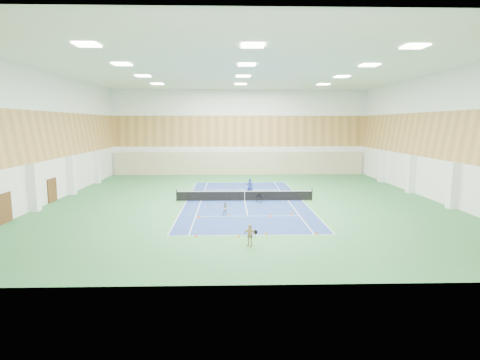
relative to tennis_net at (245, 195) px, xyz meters
name	(u,v)px	position (x,y,z in m)	size (l,w,h in m)	color
ground	(245,201)	(0.00, 0.00, -0.55)	(40.00, 40.00, 0.00)	#2F6F3D
room_shell	(245,137)	(0.00, 0.00, 5.45)	(36.00, 40.00, 12.00)	white
wood_cladding	(245,115)	(0.00, 0.00, 7.45)	(36.00, 40.00, 8.00)	#BE8746
ceiling_light_grid	(245,71)	(0.00, 0.00, 11.37)	(21.40, 25.40, 0.06)	white
court_surface	(245,201)	(0.00, 0.00, -0.55)	(10.97, 23.77, 0.01)	navy
tennis_balls_scatter	(245,200)	(0.00, 0.00, -0.50)	(10.57, 22.77, 0.07)	yellow
tennis_net	(245,195)	(0.00, 0.00, 0.00)	(12.80, 0.10, 1.10)	black
back_curtain	(239,163)	(0.00, 19.75, 1.05)	(35.40, 0.16, 3.20)	#C6B793
door_left_a	(5,208)	(-17.92, -8.00, 0.55)	(0.08, 1.80, 2.20)	#593319
door_left_b	(52,190)	(-17.92, 0.00, 0.55)	(0.08, 1.80, 2.20)	#593319
coach	(250,187)	(0.65, 2.95, 0.30)	(0.62, 0.41, 1.71)	navy
child_court	(226,209)	(-1.76, -5.93, -0.02)	(0.51, 0.40, 1.05)	#9998A1
child_apron	(250,235)	(-0.26, -14.09, 0.10)	(0.76, 0.32, 1.30)	tan
ball_cart	(259,198)	(1.32, -1.07, -0.12)	(0.50, 0.50, 0.86)	black
cone_svc_a	(199,216)	(-3.82, -6.89, -0.43)	(0.22, 0.22, 0.25)	#D5510B
cone_svc_b	(230,215)	(-1.44, -6.31, -0.45)	(0.18, 0.18, 0.19)	#DF550B
cone_svc_c	(270,215)	(1.71, -6.67, -0.42)	(0.23, 0.23, 0.25)	orange
cone_svc_d	(292,213)	(3.54, -6.00, -0.43)	(0.23, 0.23, 0.25)	orange
cone_base_a	(196,235)	(-3.63, -12.14, -0.45)	(0.18, 0.18, 0.20)	#FF520D
cone_base_b	(239,236)	(-0.87, -12.29, -0.45)	(0.18, 0.18, 0.20)	orange
cone_base_c	(266,233)	(0.96, -11.82, -0.44)	(0.21, 0.21, 0.23)	orange
cone_base_d	(317,233)	(4.29, -11.76, -0.45)	(0.19, 0.19, 0.21)	orange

